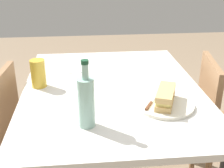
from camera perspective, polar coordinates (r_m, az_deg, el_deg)
dining_table at (r=1.59m, az=0.00°, el=-4.38°), size 1.18×0.89×0.77m
chair_near at (r=1.87m, az=20.09°, el=-6.85°), size 0.46×0.46×0.87m
plate_near at (r=1.37m, az=9.92°, el=-3.90°), size 0.26×0.26×0.01m
baguette_sandwich_near at (r=1.36m, az=10.04°, el=-2.35°), size 0.20×0.13×0.07m
knife_near at (r=1.37m, az=7.41°, el=-3.43°), size 0.16×0.10×0.01m
water_bottle at (r=1.17m, az=-4.88°, el=-3.24°), size 0.07×0.07×0.28m
beer_glass at (r=1.57m, az=-13.73°, el=1.95°), size 0.07×0.07×0.14m
paper_napkin at (r=1.79m, az=-7.64°, el=2.82°), size 0.16×0.16×0.00m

